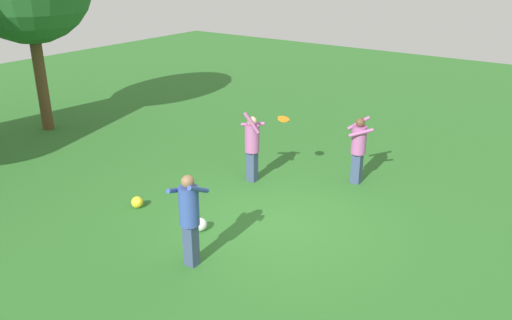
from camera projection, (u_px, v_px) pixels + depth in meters
ground_plane at (278, 224)px, 10.39m from camera, size 40.00×40.00×0.00m
person_thrower at (252, 143)px, 12.04m from camera, size 0.65×0.64×1.75m
person_catcher at (358, 145)px, 11.93m from camera, size 0.69×0.71×1.59m
person_bystander at (189, 213)px, 8.69m from camera, size 0.64×0.57×1.69m
frisbee at (283, 119)px, 11.76m from camera, size 0.31×0.31×0.09m
ball_yellow at (137, 202)px, 11.03m from camera, size 0.25×0.25×0.25m
ball_white at (200, 224)px, 10.12m from camera, size 0.26×0.26×0.26m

